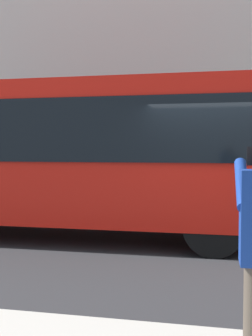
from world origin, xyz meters
The scene contains 3 objects.
ground_plane centered at (0.00, 0.00, 0.00)m, with size 60.00×60.00×0.00m, color #2B2B2D.
building_facade_far centered at (-0.02, -6.80, 5.99)m, with size 28.00×1.55×12.00m.
red_bus centered at (3.20, -0.69, 1.68)m, with size 9.05×2.54×3.08m.
Camera 1 is at (0.21, 7.29, 1.77)m, focal length 44.33 mm.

